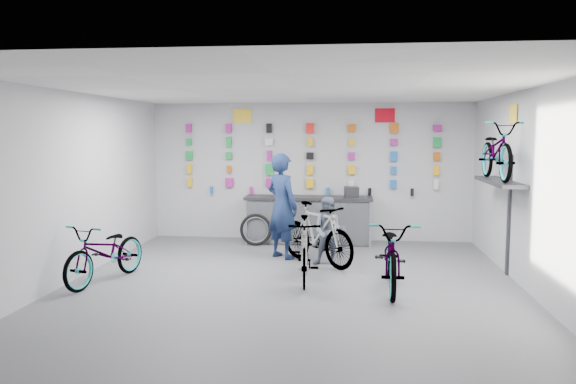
# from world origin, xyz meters

# --- Properties ---
(floor) EXTENTS (8.00, 8.00, 0.00)m
(floor) POSITION_xyz_m (0.00, 0.00, 0.00)
(floor) COLOR #545459
(floor) RESTS_ON ground
(ceiling) EXTENTS (8.00, 8.00, 0.00)m
(ceiling) POSITION_xyz_m (0.00, 0.00, 3.00)
(ceiling) COLOR white
(ceiling) RESTS_ON wall_back
(wall_back) EXTENTS (7.00, 0.00, 7.00)m
(wall_back) POSITION_xyz_m (0.00, 4.00, 1.50)
(wall_back) COLOR silver
(wall_back) RESTS_ON floor
(wall_front) EXTENTS (7.00, 0.00, 7.00)m
(wall_front) POSITION_xyz_m (0.00, -4.00, 1.50)
(wall_front) COLOR silver
(wall_front) RESTS_ON floor
(wall_left) EXTENTS (0.00, 8.00, 8.00)m
(wall_left) POSITION_xyz_m (-3.50, 0.00, 1.50)
(wall_left) COLOR silver
(wall_left) RESTS_ON floor
(wall_right) EXTENTS (0.00, 8.00, 8.00)m
(wall_right) POSITION_xyz_m (3.50, 0.00, 1.50)
(wall_right) COLOR silver
(wall_right) RESTS_ON floor
(counter) EXTENTS (2.70, 0.66, 1.00)m
(counter) POSITION_xyz_m (0.00, 3.54, 0.49)
(counter) COLOR black
(counter) RESTS_ON floor
(merch_wall) EXTENTS (5.57, 0.08, 1.56)m
(merch_wall) POSITION_xyz_m (0.06, 3.93, 1.81)
(merch_wall) COLOR #F7B210
(merch_wall) RESTS_ON wall_back
(wall_bracket) EXTENTS (0.39, 1.90, 2.00)m
(wall_bracket) POSITION_xyz_m (3.33, 1.20, 1.46)
(wall_bracket) COLOR #333338
(wall_bracket) RESTS_ON wall_right
(sign_left) EXTENTS (0.42, 0.02, 0.30)m
(sign_left) POSITION_xyz_m (-1.50, 3.98, 2.72)
(sign_left) COLOR yellow
(sign_left) RESTS_ON wall_back
(sign_right) EXTENTS (0.42, 0.02, 0.30)m
(sign_right) POSITION_xyz_m (1.60, 3.98, 2.72)
(sign_right) COLOR red
(sign_right) RESTS_ON wall_back
(sign_side) EXTENTS (0.02, 0.40, 0.30)m
(sign_side) POSITION_xyz_m (3.48, 1.20, 2.65)
(sign_side) COLOR yellow
(sign_side) RESTS_ON wall_right
(bike_left) EXTENTS (1.08, 1.93, 0.96)m
(bike_left) POSITION_xyz_m (-2.93, 0.03, 0.48)
(bike_left) COLOR gray
(bike_left) RESTS_ON floor
(bike_center) EXTENTS (0.62, 1.74, 1.02)m
(bike_center) POSITION_xyz_m (0.17, 0.41, 0.51)
(bike_center) COLOR gray
(bike_center) RESTS_ON floor
(bike_right) EXTENTS (0.77, 2.08, 1.08)m
(bike_right) POSITION_xyz_m (1.52, 0.13, 0.54)
(bike_right) COLOR gray
(bike_right) RESTS_ON floor
(bike_service) EXTENTS (1.68, 1.68, 1.11)m
(bike_service) POSITION_xyz_m (0.30, 1.61, 0.56)
(bike_service) COLOR gray
(bike_service) RESTS_ON floor
(bike_wall) EXTENTS (0.63, 1.80, 0.95)m
(bike_wall) POSITION_xyz_m (3.25, 1.20, 2.05)
(bike_wall) COLOR gray
(bike_wall) RESTS_ON wall_bracket
(clerk) EXTENTS (0.85, 0.82, 1.97)m
(clerk) POSITION_xyz_m (-0.39, 2.06, 0.99)
(clerk) COLOR #15254A
(clerk) RESTS_ON floor
(customer) EXTENTS (0.63, 0.51, 1.23)m
(customer) POSITION_xyz_m (0.52, 1.52, 0.61)
(customer) COLOR #505A6C
(customer) RESTS_ON floor
(spare_wheel) EXTENTS (0.68, 0.20, 0.67)m
(spare_wheel) POSITION_xyz_m (-1.08, 3.17, 0.33)
(spare_wheel) COLOR black
(spare_wheel) RESTS_ON floor
(register) EXTENTS (0.32, 0.33, 0.22)m
(register) POSITION_xyz_m (0.91, 3.55, 1.11)
(register) COLOR black
(register) RESTS_ON counter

